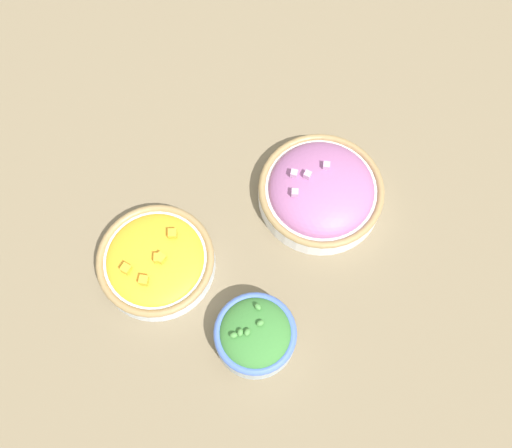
% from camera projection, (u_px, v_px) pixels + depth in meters
% --- Properties ---
extents(ground_plane, '(3.00, 3.00, 0.00)m').
position_uv_depth(ground_plane, '(256.00, 231.00, 0.95)').
color(ground_plane, '#75664C').
extents(bowl_red_onion, '(0.21, 0.21, 0.07)m').
position_uv_depth(bowl_red_onion, '(321.00, 191.00, 0.95)').
color(bowl_red_onion, white).
rests_on(bowl_red_onion, ground_plane).
extents(bowl_squash, '(0.19, 0.19, 0.06)m').
position_uv_depth(bowl_squash, '(156.00, 261.00, 0.91)').
color(bowl_squash, silver).
rests_on(bowl_squash, ground_plane).
extents(bowl_broccoli, '(0.12, 0.12, 0.07)m').
position_uv_depth(bowl_broccoli, '(255.00, 334.00, 0.85)').
color(bowl_broccoli, '#B2C1CC').
rests_on(bowl_broccoli, ground_plane).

